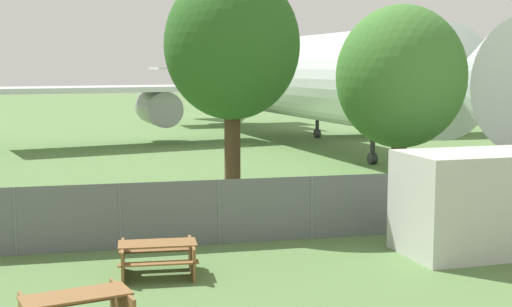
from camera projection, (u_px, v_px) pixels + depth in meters
name	position (u px, v px, depth m)	size (l,w,h in m)	color
perimeter_fence	(312.00, 208.00, 19.24)	(56.07, 0.07, 1.72)	slate
airplane	(285.00, 77.00, 44.16)	(35.05, 44.21, 13.47)	white
portable_cabin	(482.00, 202.00, 17.81)	(4.17, 2.53, 2.55)	silver
picnic_bench_near_cabin	(158.00, 255.00, 15.84)	(1.81, 1.50, 0.76)	brown
tree_near_hangar	(232.00, 46.00, 21.55)	(4.12, 4.12, 7.56)	#4C3823
tree_left_of_cabin	(401.00, 77.00, 22.19)	(4.05, 4.05, 6.56)	brown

